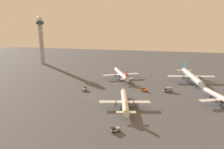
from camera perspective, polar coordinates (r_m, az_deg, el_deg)
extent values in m
plane|color=#4C4C51|center=(138.79, -5.50, -5.81)|extent=(416.00, 416.00, 0.00)
cylinder|color=#A8A8B2|center=(247.21, -17.80, 7.48)|extent=(4.40, 4.40, 41.61)
cylinder|color=#2D3847|center=(245.76, -18.21, 12.64)|extent=(8.00, 8.00, 3.00)
sphere|color=silver|center=(245.72, -18.29, 13.57)|extent=(5.60, 5.60, 5.60)
cylinder|color=silver|center=(122.06, 3.28, -6.87)|extent=(9.28, 31.45, 3.31)
cone|color=silver|center=(137.78, 2.96, -4.34)|extent=(3.49, 2.66, 3.15)
cone|color=silver|center=(106.50, 3.71, -10.19)|extent=(3.40, 2.97, 2.98)
cube|color=silver|center=(121.31, 3.30, -7.10)|extent=(28.06, 8.78, 0.31)
cube|color=silver|center=(107.93, 3.66, -9.73)|extent=(9.82, 3.90, 0.31)
cube|color=orange|center=(107.11, 3.68, -8.38)|extent=(0.79, 2.79, 5.67)
cylinder|color=slate|center=(121.40, 1.02, -7.37)|extent=(2.49, 3.45, 1.92)
cylinder|color=slate|center=(121.87, 5.57, -7.35)|extent=(2.49, 3.45, 1.92)
cube|color=orange|center=(122.40, 3.28, -7.27)|extent=(8.47, 28.92, 0.31)
cylinder|color=#333338|center=(131.99, 3.07, -5.91)|extent=(0.24, 0.24, 3.10)
cylinder|color=black|center=(132.54, 3.06, -6.54)|extent=(0.53, 1.01, 0.96)
cylinder|color=#333338|center=(120.54, 2.40, -7.94)|extent=(0.24, 0.24, 3.10)
cylinder|color=black|center=(121.14, 2.39, -8.62)|extent=(0.53, 1.01, 0.96)
cylinder|color=#333338|center=(120.72, 4.24, -7.93)|extent=(0.24, 0.24, 3.10)
cylinder|color=black|center=(121.32, 4.22, -8.61)|extent=(0.53, 1.01, 0.96)
cylinder|color=silver|center=(140.31, 26.66, -5.56)|extent=(14.84, 30.53, 3.33)
cone|color=silver|center=(153.25, 22.96, -3.54)|extent=(3.72, 3.13, 3.16)
cube|color=silver|center=(139.71, 26.86, -5.75)|extent=(27.34, 13.69, 0.31)
cylinder|color=slate|center=(137.12, 25.21, -6.20)|extent=(2.96, 3.65, 1.93)
cube|color=#19479E|center=(140.60, 26.61, -5.92)|extent=(13.59, 28.06, 0.32)
cylinder|color=#333338|center=(148.45, 24.29, -4.88)|extent=(0.25, 0.25, 3.11)
cylinder|color=black|center=(148.94, 24.23, -5.45)|extent=(0.68, 1.03, 0.96)
cylinder|color=#333338|center=(138.05, 26.47, -6.55)|extent=(0.25, 0.25, 3.11)
cylinder|color=black|center=(138.58, 26.40, -7.15)|extent=(0.68, 1.03, 0.96)
cylinder|color=silver|center=(179.02, 2.31, 0.15)|extent=(16.67, 31.25, 3.46)
cone|color=silver|center=(195.45, 0.99, 1.39)|extent=(3.89, 3.34, 3.28)
cone|color=silver|center=(162.63, 3.92, -1.35)|extent=(3.88, 3.60, 3.11)
cube|color=silver|center=(178.21, 2.39, 0.03)|extent=(28.01, 15.33, 0.32)
cube|color=silver|center=(164.17, 3.75, -1.13)|extent=(10.01, 6.12, 0.32)
cube|color=red|center=(163.71, 3.74, -0.16)|extent=(1.45, 2.76, 5.91)
cylinder|color=slate|center=(177.16, 0.82, -0.26)|extent=(3.17, 3.81, 2.00)
cylinder|color=slate|center=(179.71, 3.93, -0.08)|extent=(3.17, 3.81, 2.00)
cube|color=red|center=(179.25, 2.31, -0.14)|extent=(15.27, 28.72, 0.33)
cylinder|color=#333338|center=(189.24, 1.49, 0.44)|extent=(0.25, 0.25, 3.23)
cylinder|color=black|center=(189.64, 1.48, -0.03)|extent=(0.74, 1.06, 1.00)
cylinder|color=#333338|center=(176.80, 1.87, -0.57)|extent=(0.25, 0.25, 3.23)
cylinder|color=black|center=(177.22, 1.87, -1.07)|extent=(0.74, 1.06, 1.00)
cylinder|color=#333338|center=(177.82, 3.12, -0.49)|extent=(0.25, 0.25, 3.23)
cylinder|color=black|center=(178.25, 3.11, -0.99)|extent=(0.74, 1.06, 1.00)
cylinder|color=silver|center=(178.72, 20.00, -0.48)|extent=(10.64, 40.08, 4.21)
cone|color=silver|center=(159.33, 22.26, -2.45)|extent=(4.38, 3.28, 4.00)
cone|color=silver|center=(198.70, 18.18, 1.12)|extent=(4.25, 3.68, 3.79)
cube|color=silver|center=(179.79, 19.89, -0.46)|extent=(35.74, 10.14, 0.39)
cube|color=silver|center=(196.68, 18.35, 1.04)|extent=(12.47, 4.61, 0.39)
cube|color=#1984B2|center=(195.66, 18.45, 1.98)|extent=(0.90, 3.56, 7.21)
cylinder|color=slate|center=(181.93, 21.70, -0.71)|extent=(3.06, 4.34, 2.44)
cylinder|color=slate|center=(178.23, 18.00, -0.68)|extent=(3.06, 4.34, 2.44)
cube|color=#1984B2|center=(179.00, 19.97, -0.84)|extent=(9.70, 36.86, 0.40)
cylinder|color=#333338|center=(167.55, 21.23, -2.26)|extent=(0.31, 0.31, 3.94)
cylinder|color=black|center=(168.10, 21.17, -2.90)|extent=(0.64, 1.28, 1.22)
cylinder|color=#333338|center=(182.50, 20.42, -0.86)|extent=(0.31, 0.31, 3.94)
cylinder|color=black|center=(183.00, 20.37, -1.45)|extent=(0.64, 1.28, 1.22)
cylinder|color=#333338|center=(181.04, 18.96, -0.85)|extent=(0.31, 0.31, 3.94)
cylinder|color=black|center=(181.54, 18.91, -1.45)|extent=(0.64, 1.28, 1.22)
cube|color=gray|center=(151.41, 13.73, -4.01)|extent=(3.39, 3.17, 1.20)
cube|color=#1E232D|center=(151.12, 13.75, -3.66)|extent=(3.01, 2.88, 0.70)
cube|color=gray|center=(152.10, 14.61, -3.70)|extent=(4.16, 3.36, 2.60)
cylinder|color=black|center=(150.54, 13.72, -4.36)|extent=(0.95, 0.58, 0.90)
cylinder|color=black|center=(152.39, 13.44, -4.11)|extent=(0.95, 0.58, 0.90)
cylinder|color=black|center=(151.83, 14.96, -4.27)|extent=(0.95, 0.58, 0.90)
cylinder|color=black|center=(153.67, 14.67, -4.03)|extent=(0.95, 0.58, 0.90)
cube|color=gray|center=(151.46, -7.00, -3.70)|extent=(2.06, 2.16, 1.10)
cube|color=#1E232D|center=(151.18, -7.01, -3.38)|extent=(1.90, 1.90, 0.70)
cube|color=gray|center=(149.70, -7.21, -3.87)|extent=(1.99, 2.46, 1.40)
cylinder|color=black|center=(152.14, -7.27, -3.85)|extent=(0.33, 0.91, 0.90)
cylinder|color=black|center=(151.66, -6.65, -3.89)|extent=(0.33, 0.91, 0.90)
cylinder|color=black|center=(149.70, -7.57, -4.16)|extent=(0.33, 0.91, 0.90)
cylinder|color=black|center=(149.22, -6.94, -4.20)|extent=(0.33, 0.91, 0.90)
cube|color=#D85919|center=(150.09, 8.14, -3.91)|extent=(2.90, 2.90, 1.10)
cube|color=#1E232D|center=(149.81, 8.16, -3.59)|extent=(2.61, 2.61, 0.70)
cube|color=#D85919|center=(148.73, 8.64, -4.04)|extent=(3.06, 3.05, 1.40)
cylinder|color=black|center=(149.92, 7.82, -4.14)|extent=(0.86, 0.84, 0.90)
cylinder|color=black|center=(151.02, 8.30, -4.02)|extent=(0.86, 0.84, 0.90)
cylinder|color=black|center=(148.05, 8.52, -4.41)|extent=(0.86, 0.84, 0.90)
cylinder|color=black|center=(149.16, 9.00, -4.29)|extent=(0.86, 0.84, 0.90)
cube|color=gray|center=(97.78, 0.27, -14.22)|extent=(2.84, 2.81, 1.10)
cube|color=#1E232D|center=(97.35, 0.27, -13.76)|extent=(2.54, 2.54, 0.70)
cube|color=gray|center=(98.31, 1.33, -13.96)|extent=(3.05, 2.90, 1.40)
cylinder|color=black|center=(97.26, 0.28, -14.76)|extent=(0.92, 0.73, 0.90)
cylinder|color=black|center=(98.66, -0.08, -14.31)|extent=(0.92, 0.73, 0.90)
cylinder|color=black|center=(98.12, 1.80, -14.49)|extent=(0.92, 0.73, 0.90)
cylinder|color=black|center=(99.50, 1.42, -14.05)|extent=(0.92, 0.73, 0.90)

